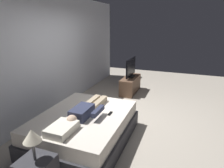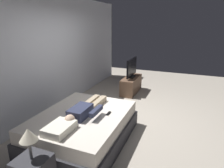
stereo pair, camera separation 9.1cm
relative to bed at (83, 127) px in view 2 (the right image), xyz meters
The scene contains 9 objects.
ground_plane 1.22m from the bed, 28.90° to the right, with size 10.00×10.00×0.00m, color #ADA393.
back_wall 2.29m from the bed, 43.65° to the left, with size 6.40×0.10×2.80m, color silver.
bed is the anchor object (origin of this frame).
pillow 0.75m from the bed, behind, with size 0.48×0.34×0.12m, color silver.
person 0.36m from the bed, 55.52° to the right, with size 1.26×0.46×0.18m.
remote 0.56m from the bed, 68.06° to the right, with size 0.15×0.04×0.02m, color black.
tv_stand 2.88m from the bed, ahead, with size 1.10×0.40×0.50m, color brown.
tv 2.93m from the bed, ahead, with size 0.88×0.20×0.59m.
lamp 1.41m from the bed, behind, with size 0.22×0.22×0.42m.
Camera 2 is at (-3.83, -1.15, 2.13)m, focal length 31.31 mm.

